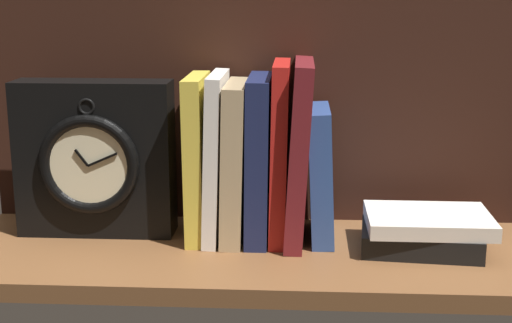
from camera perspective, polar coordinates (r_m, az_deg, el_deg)
The scene contains 11 objects.
ground_plane at distance 105.00cm, azimuth -0.61°, elevation -7.33°, with size 81.92×29.32×2.50cm, color brown.
back_panel at distance 113.65cm, azimuth -0.14°, elevation 4.11°, with size 81.92×1.20×35.05cm, color black.
book_yellow_seinlanguage at distance 106.80cm, azimuth -4.52°, elevation 0.32°, with size 2.56×13.15×23.61cm, color gold.
book_white_catcher at distance 106.44cm, azimuth -3.13°, elevation 0.40°, with size 2.05×13.89×23.96cm, color silver.
book_tan_shortstories at distance 106.31cm, azimuth -1.61°, elevation 0.03°, with size 3.01×14.34×22.65cm, color tan.
book_navy_bierce at distance 105.97cm, azimuth 0.21°, elevation 0.24°, with size 3.17×14.16×23.55cm, color #192147.
book_red_requiem at distance 105.63cm, azimuth 1.85°, elevation 0.76°, with size 2.25×13.56×25.58cm, color red.
book_maroon_dawkins at distance 105.58cm, azimuth 3.32°, elevation 0.78°, with size 2.58×16.67×25.75cm, color maroon.
book_blue_modern at distance 106.40cm, azimuth 5.00°, elevation -0.96°, with size 3.13×12.47×19.21cm, color #2D4C8E.
framed_clock at distance 109.93cm, azimuth -12.37°, elevation 0.19°, with size 22.75×7.55×22.75cm.
book_stack_side at distance 105.70cm, azimuth 12.86°, elevation -5.26°, with size 18.18×12.76×5.18cm.
Camera 1 is at (6.84, -97.82, 36.28)cm, focal length 51.71 mm.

